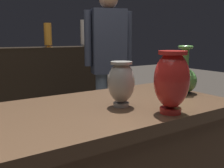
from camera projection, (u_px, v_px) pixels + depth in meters
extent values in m
cube|color=#422D1E|center=(103.00, 111.00, 1.15)|extent=(1.20, 0.64, 0.05)
cube|color=black|center=(6.00, 92.00, 3.01)|extent=(2.60, 0.40, 0.95)
cube|color=black|center=(3.00, 50.00, 2.92)|extent=(2.60, 0.40, 0.04)
cylinder|color=gray|center=(121.00, 104.00, 1.13)|extent=(0.07, 0.07, 0.02)
ellipsoid|color=gray|center=(121.00, 82.00, 1.12)|extent=(0.12, 0.12, 0.18)
cylinder|color=gray|center=(121.00, 63.00, 1.10)|extent=(0.09, 0.09, 0.01)
cylinder|color=red|center=(170.00, 110.00, 1.03)|extent=(0.09, 0.09, 0.02)
ellipsoid|color=red|center=(172.00, 80.00, 1.01)|extent=(0.14, 0.14, 0.23)
cylinder|color=red|center=(173.00, 53.00, 0.99)|extent=(0.11, 0.11, 0.01)
sphere|color=#477A38|center=(184.00, 81.00, 1.40)|extent=(0.14, 0.14, 0.14)
cylinder|color=#477A38|center=(185.00, 59.00, 1.38)|extent=(0.04, 0.04, 0.13)
torus|color=#477A38|center=(186.00, 47.00, 1.37)|extent=(0.08, 0.08, 0.02)
cone|color=orange|center=(48.00, 46.00, 3.15)|extent=(0.10, 0.10, 0.02)
cylinder|color=orange|center=(48.00, 34.00, 3.12)|extent=(0.09, 0.09, 0.27)
cone|color=silver|center=(84.00, 45.00, 3.48)|extent=(0.11, 0.11, 0.02)
cylinder|color=silver|center=(84.00, 32.00, 3.45)|extent=(0.09, 0.09, 0.33)
cylinder|color=slate|center=(116.00, 110.00, 2.58)|extent=(0.11, 0.11, 0.76)
cylinder|color=slate|center=(101.00, 111.00, 2.54)|extent=(0.11, 0.11, 0.76)
cube|color=#333847|center=(109.00, 42.00, 2.44)|extent=(0.36, 0.27, 0.60)
cylinder|color=#333847|center=(128.00, 39.00, 2.48)|extent=(0.07, 0.07, 0.51)
cylinder|color=#333847|center=(88.00, 39.00, 2.38)|extent=(0.07, 0.07, 0.51)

